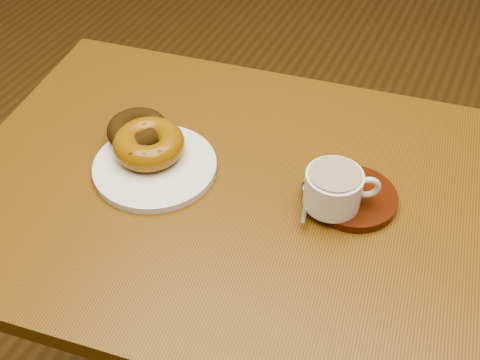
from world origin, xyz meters
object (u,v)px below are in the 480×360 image
at_px(donut_plate, 155,166).
at_px(coffee_cup, 334,188).
at_px(cafe_table, 230,238).
at_px(saucer, 353,198).

height_order(donut_plate, coffee_cup, coffee_cup).
xyz_separation_m(cafe_table, donut_plate, (-0.13, -0.02, 0.14)).
bearing_deg(saucer, cafe_table, -165.37).
height_order(cafe_table, donut_plate, donut_plate).
relative_size(saucer, coffee_cup, 1.23).
bearing_deg(cafe_table, coffee_cup, -0.53).
distance_m(cafe_table, saucer, 0.25).
bearing_deg(saucer, donut_plate, -168.02).
height_order(donut_plate, saucer, saucer).
height_order(cafe_table, saucer, saucer).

